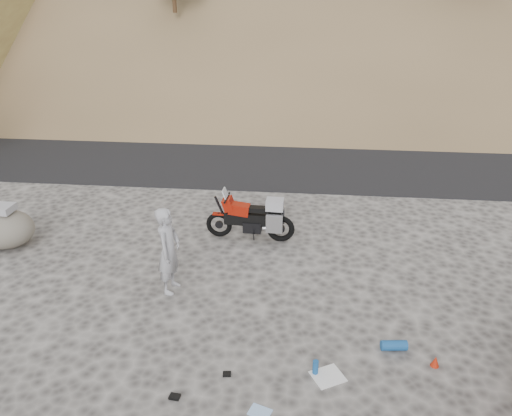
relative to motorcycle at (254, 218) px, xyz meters
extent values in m
plane|color=#3F3C3B|center=(-0.40, -2.72, -0.52)|extent=(140.00, 140.00, 0.00)
cube|color=black|center=(-0.40, 6.28, -0.52)|extent=(120.00, 7.00, 0.05)
torus|color=black|center=(-0.82, 0.04, -0.22)|extent=(0.61, 0.14, 0.61)
cylinder|color=black|center=(-0.82, 0.04, -0.22)|extent=(0.19, 0.06, 0.18)
torus|color=black|center=(0.61, -0.03, -0.22)|extent=(0.65, 0.16, 0.65)
cylinder|color=black|center=(0.61, -0.03, -0.22)|extent=(0.21, 0.08, 0.20)
cylinder|color=black|center=(-0.74, 0.04, 0.12)|extent=(0.35, 0.07, 0.75)
cylinder|color=black|center=(-0.62, 0.03, 0.47)|extent=(0.07, 0.57, 0.04)
cube|color=black|center=(-0.13, 0.01, -0.02)|extent=(1.12, 0.27, 0.28)
cube|color=black|center=(-0.03, 0.00, -0.20)|extent=(0.43, 0.30, 0.26)
cube|color=maroon|center=(-0.34, 0.02, 0.22)|extent=(0.50, 0.30, 0.29)
cube|color=maroon|center=(-0.59, 0.03, 0.33)|extent=(0.29, 0.33, 0.33)
cube|color=silver|center=(-0.65, 0.03, 0.57)|extent=(0.12, 0.28, 0.24)
cube|color=black|center=(0.10, 0.00, 0.23)|extent=(0.52, 0.23, 0.11)
cube|color=black|center=(0.46, -0.02, 0.20)|extent=(0.33, 0.18, 0.09)
cube|color=#B9B9BE|center=(0.48, -0.26, 0.01)|extent=(0.37, 0.13, 0.42)
cube|color=#B9B9BE|center=(0.50, 0.22, 0.01)|extent=(0.37, 0.13, 0.42)
cube|color=#9D9CA2|center=(0.47, -0.02, 0.38)|extent=(0.40, 0.33, 0.24)
cube|color=maroon|center=(-0.82, 0.04, 0.06)|extent=(0.28, 0.12, 0.04)
cylinder|color=black|center=(0.00, -0.17, -0.36)|extent=(0.03, 0.19, 0.34)
cylinder|color=#B9B9BE|center=(0.42, -0.15, -0.15)|extent=(0.42, 0.10, 0.12)
imported|color=#9D9CA2|center=(-1.38, -2.22, -0.52)|extent=(0.49, 0.68, 1.74)
ellipsoid|color=#615D53|center=(-5.50, -0.88, -0.10)|extent=(1.53, 1.39, 0.85)
cube|color=#9D9CA2|center=(-5.50, -0.88, 0.41)|extent=(0.67, 0.52, 0.18)
cube|color=white|center=(1.57, -4.28, -0.52)|extent=(0.60, 0.58, 0.02)
cylinder|color=#174B8B|center=(2.65, -3.56, -0.44)|extent=(0.44, 0.21, 0.17)
cylinder|color=#174B8B|center=(1.38, -4.23, -0.40)|extent=(0.09, 0.09, 0.25)
cone|color=#AC210B|center=(3.24, -3.88, -0.44)|extent=(0.16, 0.16, 0.18)
cube|color=black|center=(-0.65, -4.92, -0.50)|extent=(0.17, 0.13, 0.04)
cube|color=black|center=(0.04, -4.40, -0.50)|extent=(0.13, 0.11, 0.04)
cube|color=#9CC2F2|center=(0.60, -5.06, -0.52)|extent=(0.36, 0.31, 0.01)
camera|label=1|loc=(1.05, -10.15, 5.00)|focal=35.00mm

